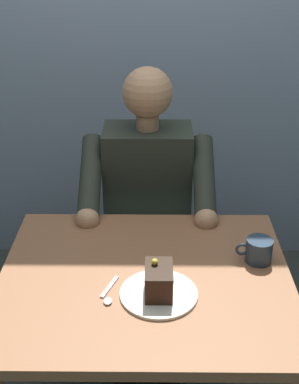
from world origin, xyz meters
TOP-DOWN VIEW (x-y plane):
  - dining_table at (0.00, 0.00)m, footprint 0.93×0.78m
  - chair at (0.00, -0.72)m, footprint 0.42×0.42m
  - seated_person at (0.00, -0.55)m, footprint 0.53×0.58m
  - dessert_plate at (-0.04, 0.09)m, footprint 0.24×0.24m
  - cake_slice at (-0.04, 0.09)m, footprint 0.08×0.12m
  - coffee_cup at (-0.37, -0.09)m, footprint 0.12×0.09m
  - dessert_spoon at (0.11, 0.09)m, footprint 0.05×0.14m

SIDE VIEW (x-z plane):
  - chair at x=0.00m, z-range 0.05..0.97m
  - dining_table at x=0.00m, z-range 0.27..0.99m
  - seated_person at x=0.00m, z-range 0.03..1.26m
  - dessert_spoon at x=0.11m, z-range 0.72..0.73m
  - dessert_plate at x=-0.04m, z-range 0.72..0.73m
  - coffee_cup at x=-0.37m, z-range 0.72..0.80m
  - cake_slice at x=-0.04m, z-range 0.72..0.83m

